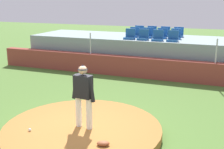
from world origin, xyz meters
The scene contains 21 objects.
ground_plane centered at (0.00, 0.00, 0.00)m, with size 60.00×60.00×0.00m, color #496D2C.
pitchers_mound centered at (0.00, 0.00, 0.11)m, with size 4.22×4.22×0.22m, color #A46B32.
pitcher centered at (0.07, -0.02, 1.21)m, with size 0.71×0.30×1.69m.
baseball centered at (-1.12, -0.75, 0.26)m, with size 0.07×0.07×0.07m, color white.
fielding_glove centered at (0.93, -0.77, 0.28)m, with size 0.30×0.20×0.11m, color brown.
brick_barrier centered at (0.00, 6.18, 0.46)m, with size 15.18×0.40×0.93m, color brown.
fence_post_left centered at (-2.69, 6.18, 1.43)m, with size 0.06×0.06×1.01m, color silver.
fence_post_right centered at (3.02, 6.18, 1.43)m, with size 0.06×0.06×1.01m, color silver.
bleacher_platform centered at (0.00, 8.19, 0.80)m, with size 12.92×3.21×1.60m, color gray.
stadium_chair_0 centered at (-1.03, 7.14, 1.76)m, with size 0.48×0.44×0.50m.
stadium_chair_1 centered at (-0.35, 7.11, 1.76)m, with size 0.48×0.44×0.50m.
stadium_chair_2 centered at (0.36, 7.08, 1.76)m, with size 0.48×0.44×0.50m.
stadium_chair_3 centered at (1.05, 7.12, 1.76)m, with size 0.48×0.44×0.50m.
stadium_chair_4 centered at (-1.07, 7.98, 1.76)m, with size 0.48×0.44×0.50m.
stadium_chair_5 centered at (-0.34, 7.94, 1.76)m, with size 0.48×0.44×0.50m.
stadium_chair_6 centered at (0.36, 7.97, 1.76)m, with size 0.48×0.44×0.50m.
stadium_chair_7 centered at (1.04, 7.97, 1.76)m, with size 0.48×0.44×0.50m.
stadium_chair_8 centered at (-1.07, 8.83, 1.76)m, with size 0.48×0.44×0.50m.
stadium_chair_9 centered at (-0.38, 8.84, 1.76)m, with size 0.48×0.44×0.50m.
stadium_chair_10 centered at (0.34, 8.82, 1.76)m, with size 0.48×0.44×0.50m.
stadium_chair_11 centered at (1.03, 8.82, 1.76)m, with size 0.48×0.44×0.50m.
Camera 1 is at (3.38, -6.41, 3.53)m, focal length 47.04 mm.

